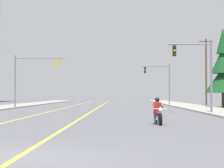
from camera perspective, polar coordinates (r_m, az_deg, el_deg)
The scene contains 11 objects.
ground_plane at distance 11.39m, azimuth -11.59°, elevation -9.57°, with size 400.00×400.00×0.00m, color #5B5B60.
lane_stripe_center at distance 56.09m, azimuth -1.65°, elevation -3.07°, with size 0.16×100.00×0.01m, color yellow.
lane_stripe_left at distance 56.42m, azimuth -5.66°, elevation -3.06°, with size 0.16×100.00×0.01m, color yellow.
sidewalk_kerb_right at distance 51.85m, azimuth 11.27°, elevation -3.11°, with size 4.40×110.00×0.14m, color #9E998E.
sidewalk_kerb_left at distance 52.95m, azimuth -14.45°, elevation -3.06°, with size 4.40×110.00×0.14m, color #9E998E.
motorcycle_with_rider at distance 22.79m, azimuth 6.25°, elevation -4.01°, with size 0.70×2.19×1.46m.
traffic_signal_near_right at distance 35.97m, azimuth 11.74°, elevation 2.44°, with size 3.71×0.37×6.20m.
traffic_signal_near_left at distance 50.05m, azimuth -11.09°, elevation 1.51°, with size 5.92×0.53×6.20m.
traffic_signal_mid_right at distance 63.57m, azimuth 6.69°, elevation 0.79°, with size 4.39×0.38×6.20m.
utility_pole_right_far at distance 63.14m, azimuth 12.68°, elevation 1.76°, with size 1.91×0.26×9.80m.
conifer_tree_right_verge_far at distance 53.11m, azimuth 14.87°, elevation 1.72°, with size 4.45×4.45×9.80m.
Camera 1 is at (2.46, -11.01, 1.62)m, focal length 67.27 mm.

